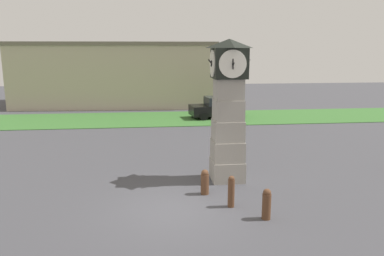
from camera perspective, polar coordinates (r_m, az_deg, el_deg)
name	(u,v)px	position (r m, az deg, el deg)	size (l,w,h in m)	color
ground_plane	(175,209)	(12.61, -2.68, -12.26)	(89.71, 89.71, 0.00)	#424247
clock_tower	(228,111)	(14.65, 5.53, 2.64)	(1.64, 1.59, 5.55)	#9E988E
bollard_near_tower	(205,182)	(13.66, 1.97, -8.18)	(0.30, 0.30, 0.93)	brown
bollard_mid_row	(231,191)	(12.64, 6.00, -9.54)	(0.22, 0.22, 1.08)	brown
bollard_far_row	(267,204)	(11.96, 11.29, -11.26)	(0.27, 0.27, 0.99)	brown
car_far_lot	(217,107)	(28.65, 3.89, 3.15)	(4.16, 2.31, 1.64)	black
warehouse_blue_far	(117,74)	(36.45, -11.30, 8.12)	(18.75, 9.01, 5.80)	#B7A88E
grass_verge_far	(188,118)	(28.54, -0.56, 1.51)	(53.83, 6.18, 0.04)	#386B2D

